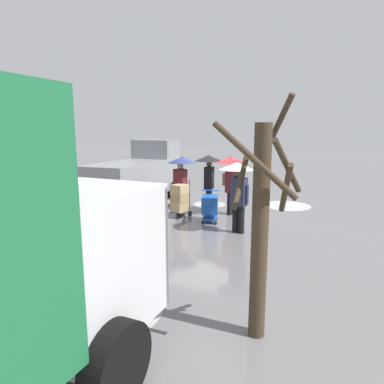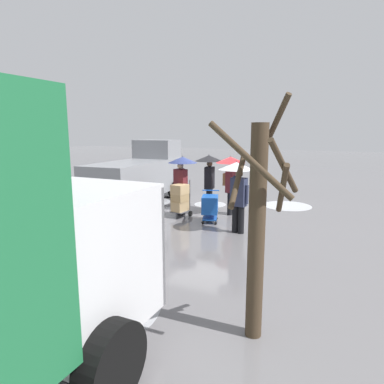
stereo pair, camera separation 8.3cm
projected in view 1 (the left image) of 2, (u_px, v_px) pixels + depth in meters
The scene contains 13 objects.
ground_plane at pixel (207, 213), 12.55m from camera, with size 90.00×90.00×0.00m, color slate.
slush_patch_near_cluster at pixel (92, 309), 5.74m from camera, with size 2.44×2.44×0.01m, color #ADAFB5.
slush_patch_under_van at pixel (210, 204), 13.99m from camera, with size 1.32×1.32×0.01m, color #ADAFB5.
slush_patch_mid_street at pixel (144, 202), 14.47m from camera, with size 2.17×2.17×0.01m, color #999BA0.
slush_patch_far_side at pixel (286, 206), 13.74m from camera, with size 1.95×1.95×0.01m, color silver.
cargo_van_parked_right at pixel (139, 174), 14.36m from camera, with size 2.37×5.42×2.60m.
shopping_cart_vendor at pixel (210, 205), 11.18m from camera, with size 0.78×0.95×1.02m.
hand_dolly_boxes at pixel (180, 198), 11.77m from camera, with size 0.60×0.76×1.32m.
pedestrian_pink_side at pixel (209, 169), 12.71m from camera, with size 1.04×1.04×2.15m.
pedestrian_black_side at pixel (181, 171), 11.98m from camera, with size 1.04×1.04×2.15m.
pedestrian_white_side at pixel (238, 181), 9.84m from camera, with size 1.04×1.04×2.15m.
pedestrian_far_side at pixel (230, 172), 12.01m from camera, with size 1.04×1.04×2.15m.
bare_tree_near at pixel (261, 224), 4.70m from camera, with size 1.09×1.02×3.48m.
Camera 1 is at (-4.45, 11.39, 2.98)m, focal length 31.48 mm.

